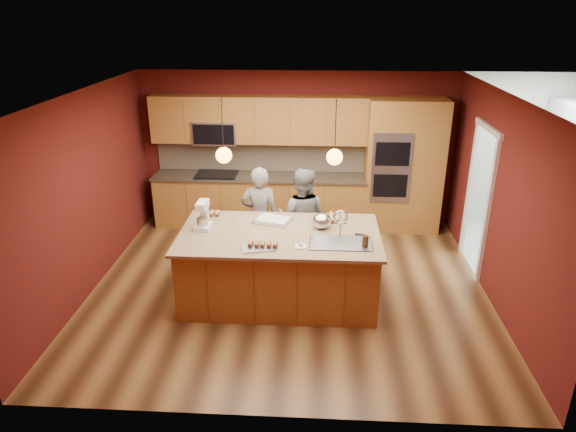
# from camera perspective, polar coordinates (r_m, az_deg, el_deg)

# --- Properties ---
(floor) EXTENTS (5.50, 5.50, 0.00)m
(floor) POSITION_cam_1_polar(r_m,az_deg,el_deg) (7.38, 0.09, -7.83)
(floor) COLOR #402613
(floor) RESTS_ON ground
(ceiling) EXTENTS (5.50, 5.50, 0.00)m
(ceiling) POSITION_cam_1_polar(r_m,az_deg,el_deg) (6.45, 0.11, 13.34)
(ceiling) COLOR white
(ceiling) RESTS_ON ground
(wall_back) EXTENTS (5.50, 0.00, 5.50)m
(wall_back) POSITION_cam_1_polar(r_m,az_deg,el_deg) (9.18, 0.99, 7.49)
(wall_back) COLOR #4E1410
(wall_back) RESTS_ON ground
(wall_front) EXTENTS (5.50, 0.00, 5.50)m
(wall_front) POSITION_cam_1_polar(r_m,az_deg,el_deg) (4.55, -1.69, -9.02)
(wall_front) COLOR #4E1410
(wall_front) RESTS_ON ground
(wall_left) EXTENTS (0.00, 5.00, 5.00)m
(wall_left) POSITION_cam_1_polar(r_m,az_deg,el_deg) (7.47, -21.49, 2.32)
(wall_left) COLOR #4E1410
(wall_left) RESTS_ON ground
(wall_right) EXTENTS (0.00, 5.00, 5.00)m
(wall_right) POSITION_cam_1_polar(r_m,az_deg,el_deg) (7.20, 22.52, 1.44)
(wall_right) COLOR #4E1410
(wall_right) RESTS_ON ground
(cabinet_run) EXTENTS (3.74, 0.64, 2.30)m
(cabinet_run) POSITION_cam_1_polar(r_m,az_deg,el_deg) (9.09, -3.39, 4.90)
(cabinet_run) COLOR brown
(cabinet_run) RESTS_ON floor
(oven_column) EXTENTS (1.30, 0.62, 2.30)m
(oven_column) POSITION_cam_1_polar(r_m,az_deg,el_deg) (9.06, 12.69, 5.42)
(oven_column) COLOR brown
(oven_column) RESTS_ON floor
(doorway_trim) EXTENTS (0.08, 1.11, 2.20)m
(doorway_trim) POSITION_cam_1_polar(r_m,az_deg,el_deg) (8.01, 20.35, 1.50)
(doorway_trim) COLOR silver
(doorway_trim) RESTS_ON wall_right
(pendant_left) EXTENTS (0.20, 0.20, 0.80)m
(pendant_left) POSITION_cam_1_polar(r_m,az_deg,el_deg) (6.42, -7.15, 6.75)
(pendant_left) COLOR black
(pendant_left) RESTS_ON ceiling
(pendant_right) EXTENTS (0.20, 0.20, 0.80)m
(pendant_right) POSITION_cam_1_polar(r_m,az_deg,el_deg) (6.32, 5.19, 6.58)
(pendant_right) COLOR black
(pendant_right) RESTS_ON ceiling
(island) EXTENTS (2.62, 1.46, 1.34)m
(island) POSITION_cam_1_polar(r_m,az_deg,el_deg) (6.89, -0.81, -5.49)
(island) COLOR brown
(island) RESTS_ON floor
(person_left) EXTENTS (0.57, 0.38, 1.55)m
(person_left) POSITION_cam_1_polar(r_m,az_deg,el_deg) (7.69, -3.13, -0.09)
(person_left) COLOR black
(person_left) RESTS_ON floor
(person_right) EXTENTS (0.83, 0.70, 1.54)m
(person_right) POSITION_cam_1_polar(r_m,az_deg,el_deg) (7.65, 1.53, -0.23)
(person_right) COLOR slate
(person_right) RESTS_ON floor
(stand_mixer) EXTENTS (0.21, 0.29, 0.38)m
(stand_mixer) POSITION_cam_1_polar(r_m,az_deg,el_deg) (6.87, -9.42, -0.09)
(stand_mixer) COLOR white
(stand_mixer) RESTS_ON island
(sheet_cake) EXTENTS (0.58, 0.49, 0.05)m
(sheet_cake) POSITION_cam_1_polar(r_m,az_deg,el_deg) (7.04, -1.68, -0.45)
(sheet_cake) COLOR silver
(sheet_cake) RESTS_ON island
(cooling_rack) EXTENTS (0.45, 0.37, 0.02)m
(cooling_rack) POSITION_cam_1_polar(r_m,az_deg,el_deg) (6.30, -3.34, -3.45)
(cooling_rack) COLOR #9D9FA4
(cooling_rack) RESTS_ON island
(mixing_bowl) EXTENTS (0.26, 0.26, 0.22)m
(mixing_bowl) POSITION_cam_1_polar(r_m,az_deg,el_deg) (6.82, 3.77, -0.55)
(mixing_bowl) COLOR silver
(mixing_bowl) RESTS_ON island
(plate) EXTENTS (0.16, 0.16, 0.01)m
(plate) POSITION_cam_1_polar(r_m,az_deg,el_deg) (6.31, 1.44, -3.41)
(plate) COLOR silver
(plate) RESTS_ON island
(tumbler) EXTENTS (0.08, 0.08, 0.16)m
(tumbler) POSITION_cam_1_polar(r_m,az_deg,el_deg) (6.35, 8.57, -2.81)
(tumbler) COLOR #38240F
(tumbler) RESTS_ON island
(phone) EXTENTS (0.14, 0.09, 0.01)m
(phone) POSITION_cam_1_polar(r_m,az_deg,el_deg) (6.69, 7.98, -2.09)
(phone) COLOR black
(phone) RESTS_ON island
(cupcakes_left) EXTENTS (0.22, 0.15, 0.07)m
(cupcakes_left) POSITION_cam_1_polar(r_m,az_deg,el_deg) (7.31, -8.46, 0.30)
(cupcakes_left) COLOR tan
(cupcakes_left) RESTS_ON island
(cupcakes_rack) EXTENTS (0.38, 0.15, 0.07)m
(cupcakes_rack) POSITION_cam_1_polar(r_m,az_deg,el_deg) (6.29, -2.82, -3.09)
(cupcakes_rack) COLOR tan
(cupcakes_rack) RESTS_ON island
(cupcakes_right) EXTENTS (0.25, 0.33, 0.07)m
(cupcakes_right) POSITION_cam_1_polar(r_m,az_deg,el_deg) (7.12, 5.50, -0.15)
(cupcakes_right) COLOR tan
(cupcakes_right) RESTS_ON island
(washer) EXTENTS (0.66, 0.68, 1.03)m
(washer) POSITION_cam_1_polar(r_m,az_deg,el_deg) (8.77, 29.11, -2.00)
(washer) COLOR white
(washer) RESTS_ON floor
(dryer) EXTENTS (0.70, 0.72, 1.05)m
(dryer) POSITION_cam_1_polar(r_m,az_deg,el_deg) (9.36, 27.38, -0.14)
(dryer) COLOR white
(dryer) RESTS_ON floor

